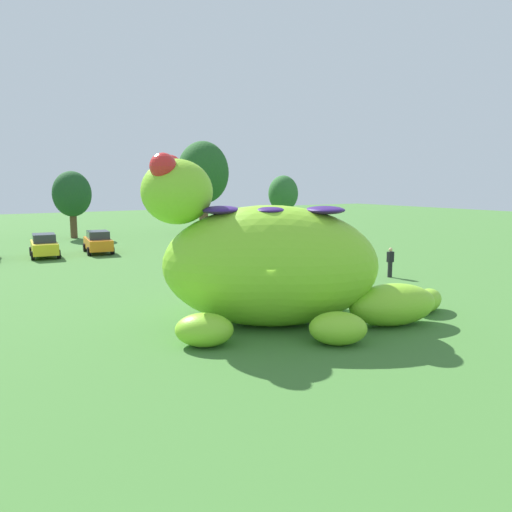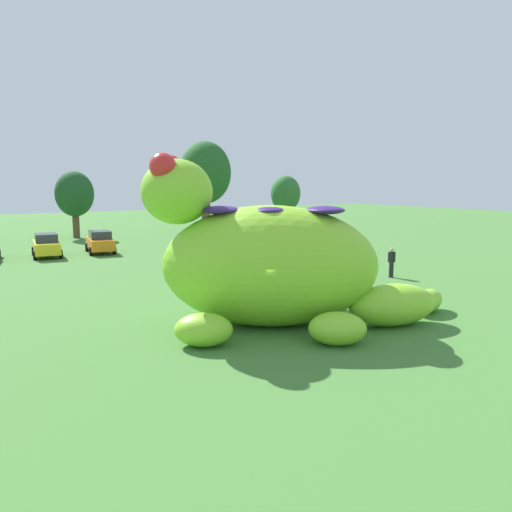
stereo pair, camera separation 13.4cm
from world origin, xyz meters
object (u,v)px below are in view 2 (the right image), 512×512
object	(u,v)px
car_yellow	(46,245)
spectator_mid_field	(391,263)
spectator_near_inflatable	(273,243)
giant_inflatable_creature	(270,264)
car_orange	(100,242)

from	to	relation	value
car_yellow	spectator_mid_field	size ratio (longest dim) A/B	2.49
car_yellow	spectator_near_inflatable	distance (m)	16.68
giant_inflatable_creature	spectator_near_inflatable	distance (m)	19.12
giant_inflatable_creature	car_orange	xyz separation A→B (m)	(-0.32, 23.43, -1.51)
car_yellow	spectator_mid_field	distance (m)	24.45
car_orange	spectator_mid_field	size ratio (longest dim) A/B	2.50
car_yellow	spectator_near_inflatable	world-z (taller)	car_yellow
giant_inflatable_creature	spectator_mid_field	world-z (taller)	giant_inflatable_creature
car_orange	spectator_mid_field	distance (m)	22.27
spectator_near_inflatable	spectator_mid_field	world-z (taller)	same
car_yellow	spectator_mid_field	bearing A→B (deg)	-50.80
giant_inflatable_creature	spectator_mid_field	size ratio (longest dim) A/B	7.32
spectator_mid_field	spectator_near_inflatable	bearing A→B (deg)	92.88
giant_inflatable_creature	spectator_mid_field	distance (m)	12.16
car_yellow	spectator_mid_field	xyz separation A→B (m)	(15.45, -18.95, -0.01)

